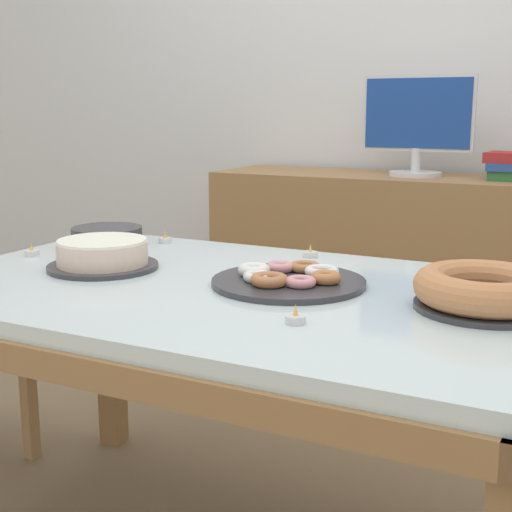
# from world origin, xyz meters

# --- Properties ---
(wall_back) EXTENTS (8.00, 0.10, 2.60)m
(wall_back) POSITION_xyz_m (0.00, 1.63, 1.30)
(wall_back) COLOR silver
(wall_back) RESTS_ON ground
(dining_table) EXTENTS (1.50, 0.93, 0.72)m
(dining_table) POSITION_xyz_m (0.00, 0.00, 0.63)
(dining_table) COLOR silver
(dining_table) RESTS_ON ground
(sideboard) EXTENTS (1.43, 0.44, 0.87)m
(sideboard) POSITION_xyz_m (0.00, 1.33, 0.43)
(sideboard) COLOR olive
(sideboard) RESTS_ON ground
(computer_monitor) EXTENTS (0.42, 0.20, 0.38)m
(computer_monitor) POSITION_xyz_m (0.08, 1.32, 1.06)
(computer_monitor) COLOR silver
(computer_monitor) RESTS_ON sideboard
(cake_chocolate_round) EXTENTS (0.28, 0.28, 0.08)m
(cake_chocolate_round) POSITION_xyz_m (-0.37, 0.00, 0.76)
(cake_chocolate_round) COLOR #333338
(cake_chocolate_round) RESTS_ON dining_table
(cake_golden_bundt) EXTENTS (0.28, 0.28, 0.08)m
(cake_golden_bundt) POSITION_xyz_m (0.56, 0.05, 0.77)
(cake_golden_bundt) COLOR #333338
(cake_golden_bundt) RESTS_ON dining_table
(pastry_platter) EXTENTS (0.36, 0.36, 0.04)m
(pastry_platter) POSITION_xyz_m (0.12, 0.06, 0.74)
(pastry_platter) COLOR #333338
(pastry_platter) RESTS_ON dining_table
(plate_stack) EXTENTS (0.21, 0.21, 0.05)m
(plate_stack) POSITION_xyz_m (-0.58, 0.28, 0.75)
(plate_stack) COLOR #333338
(plate_stack) RESTS_ON dining_table
(tealight_near_cakes) EXTENTS (0.04, 0.04, 0.04)m
(tealight_near_cakes) POSITION_xyz_m (-0.64, 0.03, 0.73)
(tealight_near_cakes) COLOR silver
(tealight_near_cakes) RESTS_ON dining_table
(tealight_right_edge) EXTENTS (0.04, 0.04, 0.04)m
(tealight_right_edge) POSITION_xyz_m (0.05, 0.37, 0.73)
(tealight_right_edge) COLOR silver
(tealight_right_edge) RESTS_ON dining_table
(tealight_left_edge) EXTENTS (0.04, 0.04, 0.04)m
(tealight_left_edge) POSITION_xyz_m (-0.43, 0.36, 0.73)
(tealight_left_edge) COLOR silver
(tealight_left_edge) RESTS_ON dining_table
(tealight_centre) EXTENTS (0.04, 0.04, 0.04)m
(tealight_centre) POSITION_xyz_m (0.26, -0.21, 0.73)
(tealight_centre) COLOR silver
(tealight_centre) RESTS_ON dining_table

